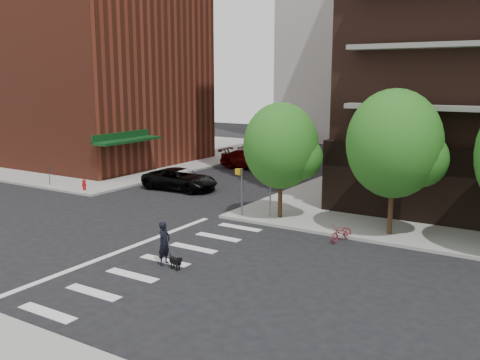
% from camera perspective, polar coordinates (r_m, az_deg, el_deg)
% --- Properties ---
extents(ground, '(120.00, 120.00, 0.00)m').
position_cam_1_polar(ground, '(24.97, -13.34, -7.17)').
color(ground, black).
rests_on(ground, ground).
extents(sidewalk_nw, '(31.00, 33.00, 0.15)m').
position_cam_1_polar(sidewalk_nw, '(58.22, -14.04, 3.11)').
color(sidewalk_nw, gray).
rests_on(sidewalk_nw, ground).
extents(crosswalk, '(3.85, 13.00, 0.01)m').
position_cam_1_polar(crosswalk, '(23.51, -9.50, -8.14)').
color(crosswalk, silver).
rests_on(crosswalk, ground).
extents(midrise_nw, '(21.40, 15.50, 20.00)m').
position_cam_1_polar(midrise_nw, '(52.22, -17.02, 13.19)').
color(midrise_nw, maroon).
rests_on(midrise_nw, sidewalk_nw).
extents(tree_a, '(4.00, 4.00, 5.90)m').
position_cam_1_polar(tree_a, '(28.49, 4.38, 3.66)').
color(tree_a, '#301E11').
rests_on(tree_a, sidewalk_ne).
extents(tree_b, '(4.50, 4.50, 6.65)m').
position_cam_1_polar(tree_b, '(26.23, 16.11, 3.74)').
color(tree_b, '#301E11').
rests_on(tree_b, sidewalk_ne).
extents(pedestrian_signal, '(2.18, 0.67, 2.60)m').
position_cam_1_polar(pedestrian_signal, '(29.16, 0.85, -0.51)').
color(pedestrian_signal, slate).
rests_on(pedestrian_signal, sidewalk_ne).
extents(fire_hydrant, '(0.24, 0.24, 0.73)m').
position_cam_1_polar(fire_hydrant, '(37.46, -16.30, -0.43)').
color(fire_hydrant, '#A50C0C').
rests_on(fire_hydrant, sidewalk_nw).
extents(parking_meter, '(0.10, 0.08, 1.32)m').
position_cam_1_polar(parking_meter, '(40.03, -19.68, 0.67)').
color(parking_meter, black).
rests_on(parking_meter, sidewalk_nw).
extents(parked_car_black, '(2.68, 5.44, 1.48)m').
position_cam_1_polar(parked_car_black, '(36.93, -6.42, 0.08)').
color(parked_car_black, black).
rests_on(parked_car_black, ground).
extents(parked_car_maroon, '(2.64, 5.86, 1.67)m').
position_cam_1_polar(parked_car_maroon, '(45.06, 1.41, 2.22)').
color(parked_car_maroon, '#380503').
rests_on(parked_car_maroon, ground).
extents(parked_car_silver, '(1.81, 4.40, 1.42)m').
position_cam_1_polar(parked_car_silver, '(51.30, 2.10, 3.13)').
color(parked_car_silver, '#9DA0A6').
rests_on(parked_car_silver, ground).
extents(scooter, '(0.92, 1.70, 0.85)m').
position_cam_1_polar(scooter, '(25.70, 10.76, -5.56)').
color(scooter, maroon).
rests_on(scooter, ground).
extents(dog_walker, '(0.69, 0.48, 1.82)m').
position_cam_1_polar(dog_walker, '(22.30, -8.09, -6.72)').
color(dog_walker, black).
rests_on(dog_walker, ground).
extents(dog, '(0.69, 0.33, 0.57)m').
position_cam_1_polar(dog, '(21.83, -6.86, -8.60)').
color(dog, black).
rests_on(dog, ground).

